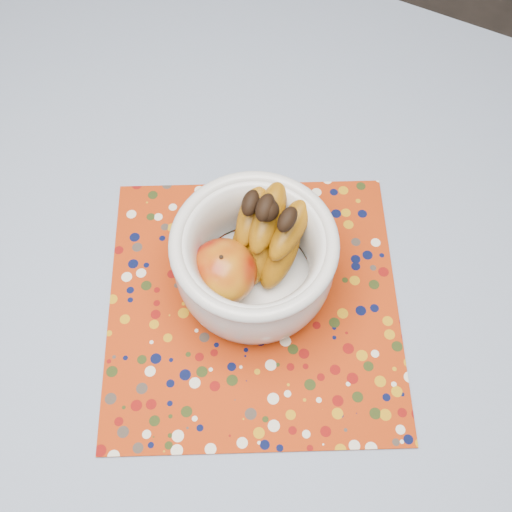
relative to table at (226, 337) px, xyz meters
The scene contains 4 objects.
table is the anchor object (origin of this frame).
tablecloth 0.08m from the table, ahead, with size 1.32×1.32×0.01m, color slate.
placemat 0.10m from the table, 47.03° to the left, with size 0.38×0.38×0.00m, color #9A2908.
fruit_bowl 0.17m from the table, 76.91° to the left, with size 0.20×0.20×0.16m.
Camera 1 is at (0.17, -0.24, 1.49)m, focal length 42.00 mm.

